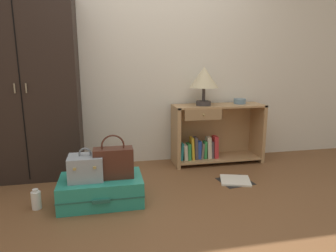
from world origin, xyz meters
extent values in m
plane|color=brown|center=(0.00, 0.00, 0.00)|extent=(9.00, 9.00, 0.00)
cube|color=silver|center=(0.00, 1.50, 1.30)|extent=(6.40, 0.10, 2.60)
cube|color=black|center=(-1.23, 1.20, 0.95)|extent=(1.00, 0.45, 1.91)
cube|color=black|center=(-1.23, 0.98, 0.95)|extent=(0.01, 0.01, 1.81)
cylinder|color=gray|center=(-1.28, 0.97, 0.95)|extent=(0.01, 0.01, 0.09)
cylinder|color=gray|center=(-1.18, 0.97, 0.95)|extent=(0.01, 0.01, 0.09)
cube|color=tan|center=(0.32, 1.24, 0.35)|extent=(0.04, 0.35, 0.70)
cube|color=tan|center=(1.35, 1.24, 0.35)|extent=(0.04, 0.35, 0.70)
cube|color=tan|center=(0.84, 1.24, 0.69)|extent=(1.07, 0.35, 0.02)
cube|color=tan|center=(0.84, 1.24, 0.06)|extent=(0.99, 0.35, 0.02)
cube|color=tan|center=(0.84, 1.41, 0.35)|extent=(0.99, 0.01, 0.68)
cube|color=#9D7950|center=(0.59, 1.08, 0.62)|extent=(0.43, 0.02, 0.12)
sphere|color=#9E844C|center=(0.59, 1.06, 0.62)|extent=(0.02, 0.02, 0.02)
cube|color=teal|center=(0.38, 1.22, 0.16)|extent=(0.04, 0.10, 0.20)
cube|color=beige|center=(0.42, 1.22, 0.16)|extent=(0.05, 0.12, 0.18)
cube|color=green|center=(0.47, 1.22, 0.16)|extent=(0.04, 0.12, 0.19)
cube|color=gold|center=(0.51, 1.22, 0.20)|extent=(0.05, 0.11, 0.27)
cube|color=#4C474C|center=(0.55, 1.22, 0.20)|extent=(0.05, 0.11, 0.27)
cube|color=#2D51B2|center=(0.60, 1.22, 0.17)|extent=(0.04, 0.08, 0.22)
cube|color=#726659|center=(0.63, 1.22, 0.16)|extent=(0.04, 0.11, 0.19)
cube|color=green|center=(0.67, 1.22, 0.17)|extent=(0.03, 0.09, 0.21)
cube|color=beige|center=(0.72, 1.22, 0.19)|extent=(0.06, 0.10, 0.26)
cube|color=#4C474C|center=(0.76, 1.22, 0.17)|extent=(0.03, 0.09, 0.20)
cube|color=red|center=(0.80, 1.22, 0.20)|extent=(0.06, 0.12, 0.27)
cylinder|color=#3D3838|center=(0.64, 1.23, 0.72)|extent=(0.17, 0.17, 0.05)
cylinder|color=#3D3838|center=(0.64, 1.23, 0.83)|extent=(0.04, 0.04, 0.15)
cone|color=beige|center=(0.64, 1.23, 1.02)|extent=(0.33, 0.33, 0.23)
cylinder|color=slate|center=(1.11, 1.28, 0.73)|extent=(0.14, 0.14, 0.06)
cube|color=teal|center=(-0.53, 0.43, 0.11)|extent=(0.70, 0.42, 0.23)
cube|color=#235E52|center=(-0.53, 0.43, 0.11)|extent=(0.70, 0.43, 0.01)
cube|color=#235E52|center=(-0.53, 0.21, 0.11)|extent=(0.14, 0.02, 0.03)
cube|color=#8E99A3|center=(-0.64, 0.42, 0.33)|extent=(0.28, 0.22, 0.21)
torus|color=slate|center=(-0.64, 0.42, 0.45)|extent=(0.11, 0.02, 0.11)
cube|color=tan|center=(-0.72, 0.30, 0.37)|extent=(0.02, 0.01, 0.02)
cube|color=tan|center=(-0.57, 0.30, 0.37)|extent=(0.02, 0.01, 0.02)
cube|color=#472319|center=(-0.41, 0.42, 0.35)|extent=(0.33, 0.14, 0.26)
torus|color=#472319|center=(-0.41, 0.42, 0.50)|extent=(0.20, 0.01, 0.20)
cylinder|color=white|center=(-1.05, 0.42, 0.07)|extent=(0.08, 0.08, 0.15)
cylinder|color=silver|center=(-1.05, 0.42, 0.16)|extent=(0.05, 0.05, 0.02)
cube|color=white|center=(0.80, 0.62, 0.01)|extent=(0.36, 0.35, 0.02)
cube|color=black|center=(0.80, 0.62, 0.00)|extent=(0.35, 0.33, 0.01)
camera|label=1|loc=(-0.45, -2.03, 1.19)|focal=31.87mm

